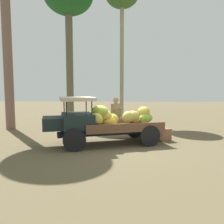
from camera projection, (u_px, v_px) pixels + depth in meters
ground_plane at (113, 144)px, 8.90m from camera, size 60.00×60.00×0.00m
truck at (101, 122)px, 8.79m from camera, size 4.66×2.80×1.84m
farmer at (116, 114)px, 10.66m from camera, size 0.58×0.55×1.74m
wooden_crate at (163, 134)px, 9.56m from camera, size 0.61×0.67×0.51m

